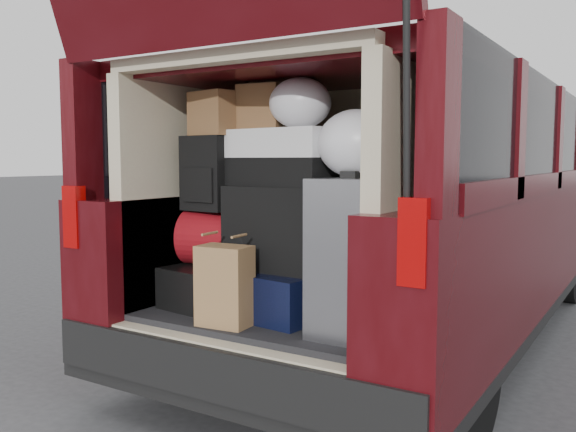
{
  "coord_description": "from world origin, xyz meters",
  "views": [
    {
      "loc": [
        1.57,
        -2.28,
        1.3
      ],
      "look_at": [
        0.03,
        0.2,
        1.02
      ],
      "focal_mm": 38.0,
      "sensor_mm": 36.0,
      "label": 1
    }
  ],
  "objects_px": {
    "black_hardshell": "(219,285)",
    "black_soft_case": "(288,228)",
    "navy_hardshell": "(289,293)",
    "twotone_duffel": "(284,158)",
    "red_duffel": "(225,238)",
    "backpack": "(209,173)",
    "kraft_bag": "(225,286)",
    "silver_roller": "(357,256)"
  },
  "relations": [
    {
      "from": "red_duffel",
      "to": "black_soft_case",
      "type": "xyz_separation_m",
      "value": [
        0.37,
        0.02,
        0.07
      ]
    },
    {
      "from": "black_hardshell",
      "to": "black_soft_case",
      "type": "xyz_separation_m",
      "value": [
        0.4,
        0.03,
        0.32
      ]
    },
    {
      "from": "kraft_bag",
      "to": "twotone_duffel",
      "type": "bearing_deg",
      "value": 70.06
    },
    {
      "from": "silver_roller",
      "to": "twotone_duffel",
      "type": "distance_m",
      "value": 0.63
    },
    {
      "from": "backpack",
      "to": "twotone_duffel",
      "type": "bearing_deg",
      "value": 15.35
    },
    {
      "from": "silver_roller",
      "to": "red_duffel",
      "type": "distance_m",
      "value": 0.79
    },
    {
      "from": "navy_hardshell",
      "to": "silver_roller",
      "type": "distance_m",
      "value": 0.47
    },
    {
      "from": "navy_hardshell",
      "to": "backpack",
      "type": "distance_m",
      "value": 0.73
    },
    {
      "from": "navy_hardshell",
      "to": "twotone_duffel",
      "type": "distance_m",
      "value": 0.65
    },
    {
      "from": "silver_roller",
      "to": "twotone_duffel",
      "type": "relative_size",
      "value": 1.11
    },
    {
      "from": "navy_hardshell",
      "to": "silver_roller",
      "type": "xyz_separation_m",
      "value": [
        0.4,
        -0.1,
        0.22
      ]
    },
    {
      "from": "navy_hardshell",
      "to": "black_soft_case",
      "type": "distance_m",
      "value": 0.31
    },
    {
      "from": "kraft_bag",
      "to": "navy_hardshell",
      "type": "bearing_deg",
      "value": 59.66
    },
    {
      "from": "navy_hardshell",
      "to": "black_soft_case",
      "type": "relative_size",
      "value": 0.9
    },
    {
      "from": "twotone_duffel",
      "to": "navy_hardshell",
      "type": "bearing_deg",
      "value": -25.03
    },
    {
      "from": "black_hardshell",
      "to": "navy_hardshell",
      "type": "height_order",
      "value": "navy_hardshell"
    },
    {
      "from": "black_hardshell",
      "to": "backpack",
      "type": "relative_size",
      "value": 1.37
    },
    {
      "from": "black_hardshell",
      "to": "kraft_bag",
      "type": "height_order",
      "value": "kraft_bag"
    },
    {
      "from": "black_hardshell",
      "to": "backpack",
      "type": "height_order",
      "value": "backpack"
    },
    {
      "from": "red_duffel",
      "to": "twotone_duffel",
      "type": "relative_size",
      "value": 0.72
    },
    {
      "from": "kraft_bag",
      "to": "black_soft_case",
      "type": "height_order",
      "value": "black_soft_case"
    },
    {
      "from": "black_soft_case",
      "to": "twotone_duffel",
      "type": "xyz_separation_m",
      "value": [
        -0.04,
        0.02,
        0.34
      ]
    },
    {
      "from": "backpack",
      "to": "twotone_duffel",
      "type": "height_order",
      "value": "twotone_duffel"
    },
    {
      "from": "kraft_bag",
      "to": "twotone_duffel",
      "type": "distance_m",
      "value": 0.68
    },
    {
      "from": "navy_hardshell",
      "to": "backpack",
      "type": "xyz_separation_m",
      "value": [
        -0.45,
        -0.04,
        0.57
      ]
    },
    {
      "from": "backpack",
      "to": "kraft_bag",
      "type": "bearing_deg",
      "value": -37.14
    },
    {
      "from": "backpack",
      "to": "black_hardshell",
      "type": "bearing_deg",
      "value": 40.21
    },
    {
      "from": "black_soft_case",
      "to": "twotone_duffel",
      "type": "bearing_deg",
      "value": 152.24
    },
    {
      "from": "red_duffel",
      "to": "kraft_bag",
      "type": "bearing_deg",
      "value": -62.83
    },
    {
      "from": "silver_roller",
      "to": "black_soft_case",
      "type": "height_order",
      "value": "silver_roller"
    },
    {
      "from": "navy_hardshell",
      "to": "twotone_duffel",
      "type": "relative_size",
      "value": 0.83
    },
    {
      "from": "kraft_bag",
      "to": "black_hardshell",
      "type": "bearing_deg",
      "value": 127.33
    },
    {
      "from": "black_hardshell",
      "to": "red_duffel",
      "type": "distance_m",
      "value": 0.25
    },
    {
      "from": "red_duffel",
      "to": "backpack",
      "type": "height_order",
      "value": "backpack"
    },
    {
      "from": "black_soft_case",
      "to": "twotone_duffel",
      "type": "relative_size",
      "value": 0.92
    },
    {
      "from": "red_duffel",
      "to": "backpack",
      "type": "bearing_deg",
      "value": -166.55
    },
    {
      "from": "black_soft_case",
      "to": "black_hardshell",
      "type": "bearing_deg",
      "value": -174.0
    },
    {
      "from": "silver_roller",
      "to": "backpack",
      "type": "distance_m",
      "value": 0.92
    },
    {
      "from": "silver_roller",
      "to": "kraft_bag",
      "type": "relative_size",
      "value": 1.84
    },
    {
      "from": "backpack",
      "to": "silver_roller",
      "type": "bearing_deg",
      "value": 0.8
    },
    {
      "from": "kraft_bag",
      "to": "twotone_duffel",
      "type": "height_order",
      "value": "twotone_duffel"
    },
    {
      "from": "silver_roller",
      "to": "red_duffel",
      "type": "relative_size",
      "value": 1.55
    }
  ]
}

